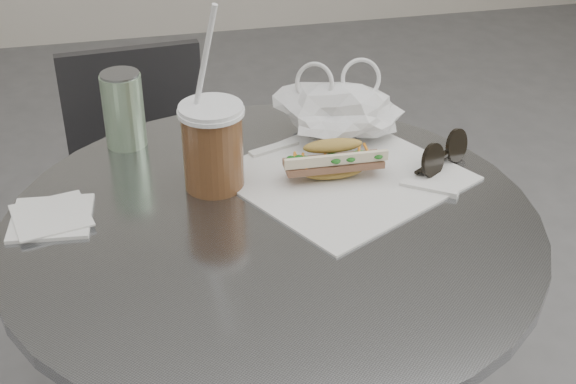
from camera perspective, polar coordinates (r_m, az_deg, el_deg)
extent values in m
cylinder|color=slate|center=(1.13, -1.15, -2.40)|extent=(0.76, 0.76, 0.02)
cylinder|color=#323235|center=(1.99, -8.50, -11.74)|extent=(0.35, 0.35, 0.02)
cylinder|color=#323235|center=(1.85, -9.02, -6.75)|extent=(0.06, 0.06, 0.46)
cylinder|color=#323235|center=(1.72, -9.64, -0.70)|extent=(0.39, 0.39, 0.02)
cube|color=#323235|center=(1.81, -10.94, 6.09)|extent=(0.31, 0.05, 0.27)
cube|color=white|center=(1.23, 3.95, 1.18)|extent=(0.41, 0.41, 0.00)
ellipsoid|color=#B89A45|center=(1.22, 3.24, 1.44)|extent=(0.19, 0.07, 0.02)
cube|color=brown|center=(1.21, 3.26, 2.05)|extent=(0.15, 0.05, 0.01)
ellipsoid|color=#B89A45|center=(1.20, 3.20, 3.08)|extent=(0.19, 0.07, 0.03)
cylinder|color=brown|center=(1.18, -5.36, 2.97)|extent=(0.09, 0.09, 0.12)
cylinder|color=white|center=(1.15, -5.52, 5.85)|extent=(0.10, 0.10, 0.01)
cylinder|color=white|center=(1.14, -6.20, 8.00)|extent=(0.06, 0.04, 0.22)
cylinder|color=black|center=(1.24, 10.27, 2.19)|extent=(0.05, 0.04, 0.05)
cylinder|color=black|center=(1.29, 11.90, 3.23)|extent=(0.05, 0.04, 0.05)
cube|color=black|center=(1.27, 11.07, 2.47)|extent=(0.02, 0.02, 0.01)
cube|color=white|center=(1.17, -16.47, -1.78)|extent=(0.12, 0.12, 0.01)
cube|color=white|center=(1.17, -16.50, -1.61)|extent=(0.12, 0.12, 0.00)
cylinder|color=#5C9A59|center=(1.32, -11.61, 5.70)|extent=(0.07, 0.07, 0.12)
cylinder|color=slate|center=(1.30, -11.90, 8.20)|extent=(0.06, 0.06, 0.00)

